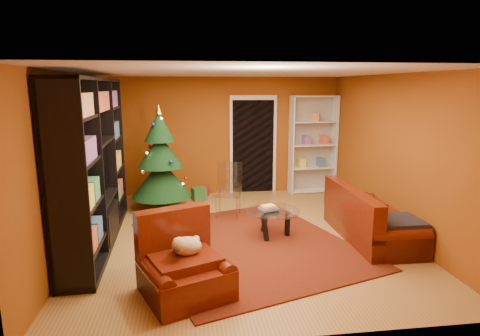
{
  "coord_description": "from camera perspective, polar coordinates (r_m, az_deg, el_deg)",
  "views": [
    {
      "loc": [
        -0.85,
        -6.14,
        2.4
      ],
      "look_at": [
        0.0,
        0.4,
        1.05
      ],
      "focal_mm": 30.0,
      "sensor_mm": 36.0,
      "label": 1
    }
  ],
  "objects": [
    {
      "name": "acrylic_chair",
      "position": [
        7.4,
        -1.71,
        -3.64
      ],
      "size": [
        0.58,
        0.61,
        0.91
      ],
      "primitive_type": null,
      "rotation": [
        0.0,
        0.0,
        -0.25
      ],
      "color": "#66605B",
      "rests_on": "rug"
    },
    {
      "name": "armchair",
      "position": [
        4.79,
        -7.81,
        -13.37
      ],
      "size": [
        1.31,
        1.31,
        0.78
      ],
      "primitive_type": null,
      "rotation": [
        0.0,
        0.0,
        0.4
      ],
      "color": "#481207",
      "rests_on": "rug"
    },
    {
      "name": "gift_box_green",
      "position": [
        8.65,
        -5.89,
        -3.68
      ],
      "size": [
        0.33,
        0.33,
        0.27
      ],
      "primitive_type": "cube",
      "rotation": [
        0.0,
        0.0,
        0.28
      ],
      "color": "#1F5623",
      "rests_on": "floor"
    },
    {
      "name": "sofa",
      "position": [
        6.75,
        18.25,
        -6.07
      ],
      "size": [
        0.9,
        1.98,
        0.85
      ],
      "primitive_type": null,
      "rotation": [
        0.0,
        0.0,
        1.56
      ],
      "color": "#481207",
      "rests_on": "rug"
    },
    {
      "name": "wall_left",
      "position": [
        6.46,
        -22.33,
        0.89
      ],
      "size": [
        0.05,
        5.5,
        2.6
      ],
      "primitive_type": "cube",
      "color": "#8B4411",
      "rests_on": "ground"
    },
    {
      "name": "media_unit",
      "position": [
        6.42,
        -20.11,
        0.62
      ],
      "size": [
        0.61,
        3.3,
        2.52
      ],
      "primitive_type": null,
      "rotation": [
        0.0,
        0.0,
        0.03
      ],
      "color": "black",
      "rests_on": "floor"
    },
    {
      "name": "christmas_tree",
      "position": [
        7.97,
        -11.24,
        1.28
      ],
      "size": [
        1.17,
        1.17,
        2.08
      ],
      "primitive_type": null,
      "rotation": [
        0.0,
        0.0,
        0.01
      ],
      "color": "black",
      "rests_on": "floor"
    },
    {
      "name": "coffee_table",
      "position": [
        6.55,
        4.64,
        -7.82
      ],
      "size": [
        1.11,
        1.11,
        0.54
      ],
      "primitive_type": null,
      "rotation": [
        0.0,
        0.0,
        0.33
      ],
      "color": "gray",
      "rests_on": "rug"
    },
    {
      "name": "floor",
      "position": [
        6.65,
        0.45,
        -9.8
      ],
      "size": [
        5.0,
        5.5,
        0.05
      ],
      "primitive_type": "cube",
      "color": "olive",
      "rests_on": "ground"
    },
    {
      "name": "dog",
      "position": [
        4.77,
        -7.54,
        -10.95
      ],
      "size": [
        0.48,
        0.43,
        0.25
      ],
      "primitive_type": null,
      "rotation": [
        0.0,
        0.0,
        0.4
      ],
      "color": "beige",
      "rests_on": "armchair"
    },
    {
      "name": "wall_back",
      "position": [
        9.02,
        -1.94,
        4.56
      ],
      "size": [
        5.0,
        0.05,
        2.6
      ],
      "primitive_type": "cube",
      "color": "#8B4411",
      "rests_on": "ground"
    },
    {
      "name": "rug",
      "position": [
        6.28,
        1.13,
        -10.82
      ],
      "size": [
        3.79,
        4.09,
        0.02
      ],
      "primitive_type": "cube",
      "rotation": [
        0.0,
        0.0,
        0.32
      ],
      "color": "#561B0C",
      "rests_on": "floor"
    },
    {
      "name": "doorway",
      "position": [
        9.09,
        1.87,
        3.03
      ],
      "size": [
        1.06,
        0.6,
        2.16
      ],
      "primitive_type": null,
      "color": "black",
      "rests_on": "floor"
    },
    {
      "name": "wall_right",
      "position": [
        7.09,
        21.14,
        1.86
      ],
      "size": [
        0.05,
        5.5,
        2.6
      ],
      "primitive_type": "cube",
      "color": "#8B4411",
      "rests_on": "ground"
    },
    {
      "name": "white_bookshelf",
      "position": [
        9.24,
        10.34,
        3.27
      ],
      "size": [
        1.06,
        0.43,
        2.25
      ],
      "primitive_type": null,
      "rotation": [
        0.0,
        0.0,
        0.05
      ],
      "color": "white",
      "rests_on": "floor"
    },
    {
      "name": "ceiling",
      "position": [
        6.2,
        0.49,
        13.65
      ],
      "size": [
        5.0,
        5.5,
        0.05
      ],
      "primitive_type": "cube",
      "color": "silver",
      "rests_on": "wall_back"
    },
    {
      "name": "gift_box_teal",
      "position": [
        8.68,
        -10.29,
        -3.59
      ],
      "size": [
        0.42,
        0.42,
        0.32
      ],
      "primitive_type": "cube",
      "rotation": [
        0.0,
        0.0,
        -0.42
      ],
      "color": "teal",
      "rests_on": "floor"
    },
    {
      "name": "gift_box_red",
      "position": [
        9.03,
        -5.06,
        -3.22
      ],
      "size": [
        0.23,
        0.23,
        0.2
      ],
      "primitive_type": "cube",
      "rotation": [
        0.0,
        0.0,
        -0.19
      ],
      "color": "maroon",
      "rests_on": "floor"
    }
  ]
}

